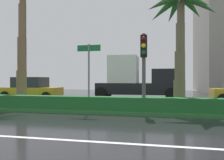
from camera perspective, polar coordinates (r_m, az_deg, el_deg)
name	(u,v)px	position (r m, az deg, el deg)	size (l,w,h in m)	color
ground_plane	(98,107)	(12.79, -3.49, -7.01)	(90.00, 42.00, 0.10)	black
near_lane_divider_stripe	(27,138)	(6.42, -21.09, -13.61)	(81.00, 0.14, 0.01)	white
median_strip	(93,107)	(11.82, -4.81, -6.98)	(85.50, 4.00, 0.15)	#2D6B33
median_hedge	(85,103)	(10.45, -7.06, -5.83)	(76.50, 0.70, 0.60)	#1E6028
palm_tree_centre_left	(181,14)	(11.80, 17.22, 15.99)	(3.58, 3.64, 6.05)	brown
traffic_signal_median_right	(144,58)	(9.83, 8.16, 5.68)	(0.28, 0.43, 3.39)	#4C4C47
street_name_sign	(89,68)	(10.20, -5.97, 3.19)	(1.10, 0.08, 3.00)	slate
car_in_traffic_leading	(32,89)	(17.80, -19.95, -2.20)	(4.30, 2.02, 1.72)	#B28C1E
box_truck_lead	(136,80)	(18.21, 6.06, 0.13)	(6.40, 2.64, 3.46)	black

